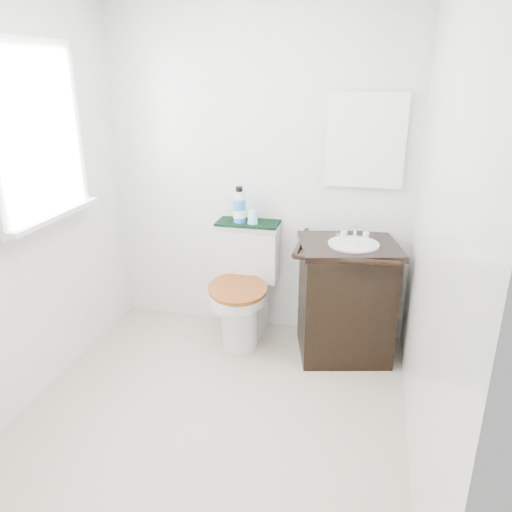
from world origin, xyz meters
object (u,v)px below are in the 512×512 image
at_px(trash_bin, 313,318).
at_px(mouthwash_bottle, 239,206).
at_px(toilet, 244,291).
at_px(vanity, 346,297).
at_px(cup, 253,217).

height_order(trash_bin, mouthwash_bottle, mouthwash_bottle).
bearing_deg(toilet, vanity, -4.80).
relative_size(trash_bin, cup, 2.93).
bearing_deg(vanity, mouthwash_bottle, 168.14).
xyz_separation_m(toilet, vanity, (0.74, -0.06, 0.06)).
xyz_separation_m(toilet, trash_bin, (0.50, 0.13, -0.23)).
height_order(trash_bin, cup, cup).
distance_m(trash_bin, cup, 0.90).
height_order(toilet, trash_bin, toilet).
xyz_separation_m(mouthwash_bottle, cup, (0.10, -0.02, -0.07)).
relative_size(mouthwash_bottle, cup, 2.76).
xyz_separation_m(toilet, mouthwash_bottle, (-0.06, 0.11, 0.61)).
relative_size(toilet, vanity, 0.92).
bearing_deg(toilet, trash_bin, 15.08).
distance_m(vanity, cup, 0.85).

